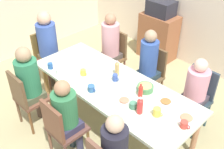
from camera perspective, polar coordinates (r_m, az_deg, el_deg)
The scene contains 32 objects.
ground_plane at distance 3.95m, azimuth 0.00°, elevation -10.47°, with size 6.69×6.69×0.00m, color tan.
wall_back at distance 4.94m, azimuth 20.12°, elevation 14.87°, with size 5.81×0.12×2.60m, color beige.
dining_table at distance 3.52m, azimuth 0.00°, elevation -2.92°, with size 2.41×0.91×0.72m.
chair_0 at distance 3.78m, azimuth -17.88°, elevation -4.62°, with size 0.40×0.40×0.90m.
person_0 at distance 3.68m, azimuth -17.29°, elevation -1.27°, with size 0.30×0.30×1.24m.
chair_1 at distance 4.67m, azimuth -13.78°, elevation 4.18°, with size 0.40×0.40×0.90m.
person_1 at distance 4.48m, azimuth -13.63°, elevation 6.77°, with size 0.32×0.32×1.30m.
chair_2 at distance 3.80m, azimuth 17.78°, elevation -4.36°, with size 0.40×0.40×0.90m.
person_2 at distance 3.64m, azimuth 17.48°, elevation -3.06°, with size 0.30×0.30×1.12m.
chair_3 at distance 3.23m, azimuth -10.80°, elevation -11.20°, with size 0.40×0.40×0.90m.
person_3 at distance 3.15m, azimuth -9.76°, elevation -8.22°, with size 0.30×0.30×1.15m.
chair_4 at distance 4.57m, azimuth 0.40°, elevation 4.49°, with size 0.40×0.40×0.90m.
person_4 at distance 4.40m, azimuth -0.43°, elevation 6.68°, with size 0.30×0.30×1.26m.
chair_5 at distance 4.12m, azimuth 8.29°, elevation 0.48°, with size 0.40×0.40×0.90m.
person_5 at distance 3.95m, azimuth 7.71°, elevation 2.50°, with size 0.30×0.30×1.24m.
plate_0 at distance 3.19m, azimuth 2.64°, elevation -5.67°, with size 0.22×0.22×0.04m.
plate_1 at distance 3.24m, azimuth 11.46°, elevation -5.81°, with size 0.23×0.23×0.04m.
plate_2 at distance 3.08m, azimuth 15.71°, elevation -9.05°, with size 0.25×0.25×0.04m.
bowl_0 at distance 3.37m, azimuth 7.17°, elevation -2.77°, with size 0.21×0.21×0.09m.
cup_0 at distance 3.65m, azimuth -6.19°, elevation 0.45°, with size 0.11×0.07×0.09m.
cup_1 at distance 2.97m, azimuth 15.29°, elevation -10.32°, with size 0.12×0.08×0.08m.
cup_2 at distance 3.35m, azimuth -4.46°, elevation -2.99°, with size 0.13×0.09×0.08m.
cup_3 at distance 3.86m, azimuth -13.12°, elevation 1.81°, with size 0.11×0.07×0.09m.
cup_4 at distance 3.03m, azimuth 9.64°, elevation -7.96°, with size 0.12×0.09×0.10m.
cup_5 at distance 3.52m, azimuth 0.68°, elevation -0.67°, with size 0.11×0.07×0.09m.
cup_6 at distance 3.10m, azimuth 4.61°, elevation -6.63°, with size 0.13×0.09×0.08m.
cup_7 at distance 3.73m, azimuth -11.36°, elevation 0.69°, with size 0.12×0.08×0.08m.
bottle_0 at distance 3.60m, azimuth 1.08°, elevation 1.30°, with size 0.06×0.06×0.22m.
bottle_1 at distance 3.24m, azimuth 6.17°, elevation -3.49°, with size 0.06×0.06×0.18m.
bottle_2 at distance 3.00m, azimuth 6.04°, elevation -6.71°, with size 0.07×0.07×0.22m.
side_cabinet at distance 5.36m, azimuth 9.87°, elevation 8.02°, with size 0.70×0.44×0.90m, color #955737.
microwave at distance 5.13m, azimuth 10.53°, elevation 13.92°, with size 0.48×0.36×0.28m, color #242430.
Camera 1 is at (1.99, -1.96, 2.79)m, focal length 42.51 mm.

